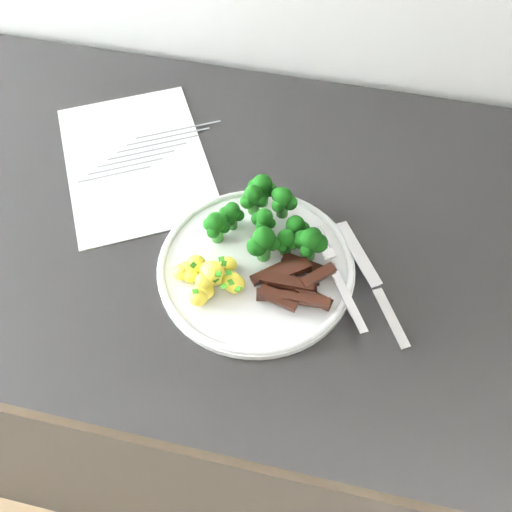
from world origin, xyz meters
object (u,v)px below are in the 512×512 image
Objects in this scene: potatoes at (210,276)px; beef_strips at (293,284)px; recipe_paper at (136,160)px; fork at (340,281)px; plate at (256,266)px; counter at (293,373)px; broccoli at (268,220)px; knife at (380,297)px.

potatoes is 0.88× the size of beef_strips.
fork is (0.32, -0.15, 0.02)m from recipe_paper.
plate is 0.11m from fork.
recipe_paper is (-0.28, 0.08, 0.47)m from counter.
recipe_paper is at bearing 156.06° from broccoli.
broccoli is 0.09m from beef_strips.
fork is 0.86× the size of knife.
recipe_paper is at bearing 154.59° from fork.
recipe_paper is 0.36m from fork.
broccoli reaches higher than counter.
knife is at bearing 6.90° from potatoes.
plate is 1.48× the size of knife.
potatoes is (-0.05, -0.09, -0.02)m from broccoli.
broccoli is 0.12m from fork.
broccoli reaches higher than recipe_paper.
knife reaches higher than recipe_paper.
broccoli is (0.22, -0.10, 0.04)m from recipe_paper.
recipe_paper is at bearing 164.04° from counter.
broccoli is at bearing 158.05° from knife.
knife is at bearing -21.95° from broccoli.
fork reaches higher than recipe_paper.
plate is 2.34× the size of beef_strips.
potatoes is (0.17, -0.18, 0.02)m from recipe_paper.
beef_strips is 0.63× the size of knife.
knife is (0.15, -0.06, -0.03)m from broccoli.
fork is at bearing 11.39° from potatoes.
fork is 0.05m from knife.
knife is (0.05, -0.01, -0.01)m from fork.
recipe_paper is at bearing 145.53° from plate.
broccoli is at bearing 84.34° from plate.
beef_strips is (0.05, -0.07, -0.02)m from broccoli.
plate is 1.72× the size of fork.
potatoes is 0.55× the size of knife.
knife reaches higher than counter.
potatoes is at bearing -143.58° from plate.
knife is (0.37, -0.16, 0.01)m from recipe_paper.
fork is (0.16, 0.03, -0.00)m from potatoes.
broccoli is 0.10m from potatoes.
potatoes is at bearing -136.79° from counter.
counter is at bearing 47.77° from plate.
potatoes reaches higher than recipe_paper.
potatoes is at bearing -172.79° from beef_strips.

